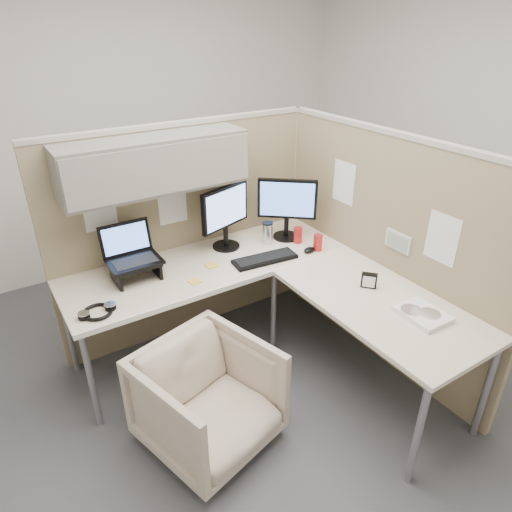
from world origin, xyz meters
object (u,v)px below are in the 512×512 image
monitor_left (225,213)px  keyboard (265,259)px  office_chair (208,395)px  desk (269,284)px

monitor_left → keyboard: size_ratio=1.02×
office_chair → keyboard: bearing=21.6°
monitor_left → keyboard: monitor_left is taller
desk → keyboard: 0.26m
office_chair → keyboard: size_ratio=1.52×
desk → monitor_left: (-0.01, 0.56, 0.32)m
office_chair → keyboard: keyboard is taller
monitor_left → desk: bearing=-107.3°
desk → monitor_left: monitor_left is taller
keyboard → office_chair: bearing=-137.2°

